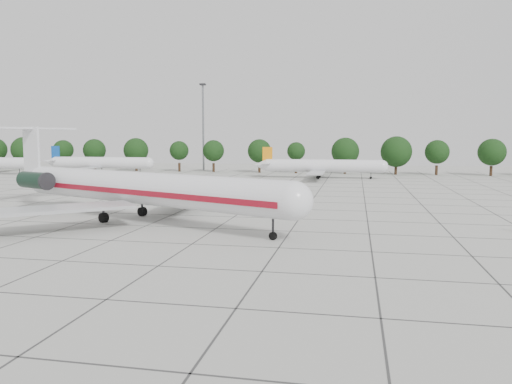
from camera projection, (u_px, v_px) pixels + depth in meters
ground at (216, 229)px, 53.24m from camera, size 260.00×260.00×0.00m
apron_joints at (246, 209)px, 67.86m from camera, size 170.00×170.00×0.02m
main_airliner at (127, 187)px, 58.56m from camera, size 45.66×34.30×11.18m
bg_airliner_b at (100, 163)px, 133.92m from camera, size 28.24×27.20×7.40m
bg_airliner_c at (322, 166)px, 118.76m from camera, size 28.24×27.20×7.40m
tree_line at (259, 151)px, 137.73m from camera, size 249.86×8.44×10.22m
floodlight_mast at (203, 122)px, 147.22m from camera, size 1.60×1.60×25.45m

